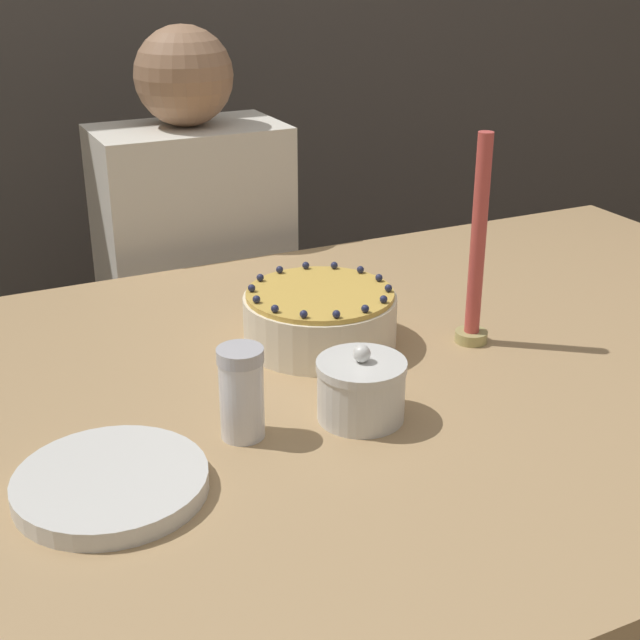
# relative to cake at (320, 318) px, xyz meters

# --- Properties ---
(dining_table) EXTENTS (1.68, 1.14, 0.75)m
(dining_table) POSITION_rel_cake_xyz_m (0.11, -0.13, -0.13)
(dining_table) COLOR tan
(dining_table) RESTS_ON ground_plane
(cake) EXTENTS (0.24, 0.24, 0.10)m
(cake) POSITION_rel_cake_xyz_m (0.00, 0.00, 0.00)
(cake) COLOR #EFE5CC
(cake) RESTS_ON dining_table
(sugar_bowl) EXTENTS (0.12, 0.12, 0.11)m
(sugar_bowl) POSITION_rel_cake_xyz_m (-0.05, -0.24, -0.00)
(sugar_bowl) COLOR silver
(sugar_bowl) RESTS_ON dining_table
(sugar_shaker) EXTENTS (0.06, 0.06, 0.13)m
(sugar_shaker) POSITION_rel_cake_xyz_m (-0.22, -0.22, 0.02)
(sugar_shaker) COLOR white
(sugar_shaker) RESTS_ON dining_table
(plate_stack) EXTENTS (0.23, 0.23, 0.02)m
(plate_stack) POSITION_rel_cake_xyz_m (-0.40, -0.27, -0.03)
(plate_stack) COLOR silver
(plate_stack) RESTS_ON dining_table
(candle) EXTENTS (0.05, 0.05, 0.34)m
(candle) POSITION_rel_cake_xyz_m (0.22, -0.10, 0.10)
(candle) COLOR tan
(candle) RESTS_ON dining_table
(person_man_blue_shirt) EXTENTS (0.40, 0.34, 1.20)m
(person_man_blue_shirt) POSITION_rel_cake_xyz_m (-0.00, 0.63, -0.28)
(person_man_blue_shirt) COLOR #595960
(person_man_blue_shirt) RESTS_ON ground_plane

